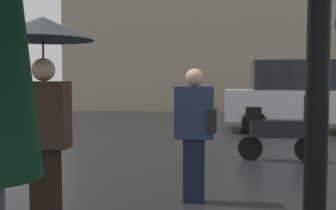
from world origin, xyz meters
TOP-DOWN VIEW (x-y plane):
  - pedestrian_with_umbrella at (-2.48, 1.17)m, footprint 1.01×1.01m
  - pedestrian_with_bag at (-1.03, 2.27)m, footprint 0.51×0.24m
  - parked_scooter at (0.29, 4.97)m, footprint 1.50×0.32m
  - parked_car_left at (1.58, 9.44)m, footprint 4.60×2.03m

SIDE VIEW (x-z plane):
  - parked_scooter at x=0.29m, z-range -0.06..1.18m
  - pedestrian_with_bag at x=-1.03m, z-range 0.11..1.77m
  - parked_car_left at x=1.58m, z-range 0.01..2.09m
  - pedestrian_with_umbrella at x=-2.48m, z-range 0.59..2.73m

